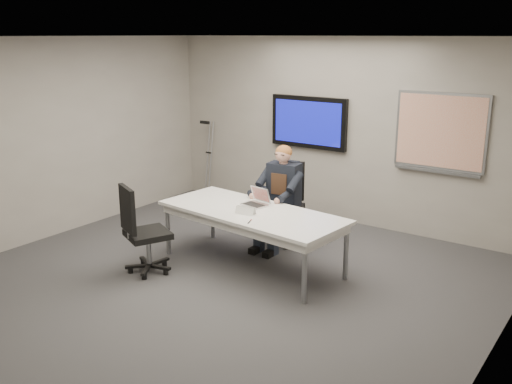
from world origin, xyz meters
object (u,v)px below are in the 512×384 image
Objects in this scene: conference_table at (252,217)px; office_chair_near at (145,246)px; seated_person at (277,208)px; laptop at (257,200)px; office_chair_far at (285,218)px.

conference_table is 1.35m from office_chair_near.
seated_person is 4.13× the size of laptop.
office_chair_near is 1.86m from seated_person.
conference_table is at bearing -87.87° from seated_person.
office_chair_near is 3.28× the size of laptop.
seated_person reaches higher than office_chair_near.
conference_table is 7.27× the size of laptop.
office_chair_near is 1.51m from laptop.
conference_table is 0.29m from laptop.
office_chair_far is at bearing 87.48° from seated_person.
laptop is (0.02, -0.48, 0.22)m from seated_person.
conference_table is 1.76× the size of seated_person.
conference_table is at bearing -111.43° from office_chair_near.
office_chair_near is (-0.95, -0.92, -0.30)m from conference_table.
office_chair_far is 0.80× the size of seated_person.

